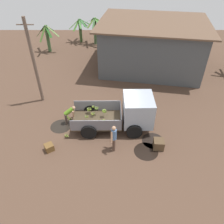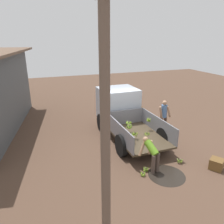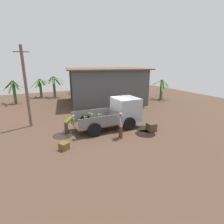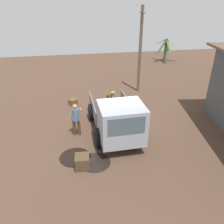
{
  "view_description": "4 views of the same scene",
  "coord_description": "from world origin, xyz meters",
  "px_view_note": "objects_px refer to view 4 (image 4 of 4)",
  "views": [
    {
      "loc": [
        -0.04,
        -10.25,
        9.0
      ],
      "look_at": [
        -0.04,
        -0.25,
        1.1
      ],
      "focal_mm": 35.0,
      "sensor_mm": 36.0,
      "label": 1
    },
    {
      "loc": [
        -8.61,
        3.7,
        4.6
      ],
      "look_at": [
        -0.01,
        0.61,
        1.4
      ],
      "focal_mm": 35.0,
      "sensor_mm": 36.0,
      "label": 2
    },
    {
      "loc": [
        -4.72,
        -11.04,
        4.58
      ],
      "look_at": [
        0.11,
        -0.74,
        1.31
      ],
      "focal_mm": 28.0,
      "sensor_mm": 36.0,
      "label": 3
    },
    {
      "loc": [
        9.3,
        -2.16,
        5.92
      ],
      "look_at": [
        -0.17,
        -0.32,
        0.96
      ],
      "focal_mm": 35.0,
      "sensor_mm": 36.0,
      "label": 4
    }
  ],
  "objects_px": {
    "cargo_truck": "(119,121)",
    "banana_bunch_on_ground_2": "(114,105)",
    "utility_pole": "(140,51)",
    "wooden_crate_1": "(82,162)",
    "person_foreground_visitor": "(76,118)",
    "wooden_crate_0": "(73,102)",
    "banana_bunch_on_ground_0": "(90,107)",
    "banana_bunch_on_ground_1": "(117,104)",
    "person_worker_loading": "(111,97)"
  },
  "relations": [
    {
      "from": "person_worker_loading",
      "to": "banana_bunch_on_ground_0",
      "type": "relative_size",
      "value": 4.72
    },
    {
      "from": "cargo_truck",
      "to": "banana_bunch_on_ground_2",
      "type": "distance_m",
      "value": 3.94
    },
    {
      "from": "wooden_crate_0",
      "to": "person_worker_loading",
      "type": "bearing_deg",
      "value": 71.32
    },
    {
      "from": "utility_pole",
      "to": "wooden_crate_1",
      "type": "bearing_deg",
      "value": -31.36
    },
    {
      "from": "person_foreground_visitor",
      "to": "wooden_crate_1",
      "type": "bearing_deg",
      "value": -173.22
    },
    {
      "from": "person_foreground_visitor",
      "to": "person_worker_loading",
      "type": "bearing_deg",
      "value": -34.7
    },
    {
      "from": "person_worker_loading",
      "to": "banana_bunch_on_ground_2",
      "type": "height_order",
      "value": "person_worker_loading"
    },
    {
      "from": "cargo_truck",
      "to": "banana_bunch_on_ground_0",
      "type": "height_order",
      "value": "cargo_truck"
    },
    {
      "from": "cargo_truck",
      "to": "wooden_crate_0",
      "type": "height_order",
      "value": "cargo_truck"
    },
    {
      "from": "utility_pole",
      "to": "banana_bunch_on_ground_0",
      "type": "xyz_separation_m",
      "value": [
        2.31,
        -3.72,
        -2.78
      ]
    },
    {
      "from": "person_worker_loading",
      "to": "banana_bunch_on_ground_0",
      "type": "bearing_deg",
      "value": -105.86
    },
    {
      "from": "banana_bunch_on_ground_0",
      "to": "wooden_crate_1",
      "type": "bearing_deg",
      "value": -9.21
    },
    {
      "from": "banana_bunch_on_ground_1",
      "to": "wooden_crate_0",
      "type": "bearing_deg",
      "value": -100.79
    },
    {
      "from": "wooden_crate_0",
      "to": "cargo_truck",
      "type": "bearing_deg",
      "value": 23.53
    },
    {
      "from": "person_worker_loading",
      "to": "banana_bunch_on_ground_2",
      "type": "distance_m",
      "value": 0.65
    },
    {
      "from": "utility_pole",
      "to": "wooden_crate_1",
      "type": "height_order",
      "value": "utility_pole"
    },
    {
      "from": "person_foreground_visitor",
      "to": "banana_bunch_on_ground_1",
      "type": "height_order",
      "value": "person_foreground_visitor"
    },
    {
      "from": "banana_bunch_on_ground_0",
      "to": "utility_pole",
      "type": "bearing_deg",
      "value": 121.85
    },
    {
      "from": "utility_pole",
      "to": "banana_bunch_on_ground_0",
      "type": "bearing_deg",
      "value": -58.15
    },
    {
      "from": "person_foreground_visitor",
      "to": "banana_bunch_on_ground_2",
      "type": "distance_m",
      "value": 3.77
    },
    {
      "from": "wooden_crate_0",
      "to": "person_foreground_visitor",
      "type": "bearing_deg",
      "value": 1.14
    },
    {
      "from": "cargo_truck",
      "to": "banana_bunch_on_ground_2",
      "type": "relative_size",
      "value": 23.13
    },
    {
      "from": "person_foreground_visitor",
      "to": "banana_bunch_on_ground_1",
      "type": "distance_m",
      "value": 4.06
    },
    {
      "from": "cargo_truck",
      "to": "person_worker_loading",
      "type": "distance_m",
      "value": 3.75
    },
    {
      "from": "banana_bunch_on_ground_1",
      "to": "person_foreground_visitor",
      "type": "bearing_deg",
      "value": -41.69
    },
    {
      "from": "utility_pole",
      "to": "banana_bunch_on_ground_1",
      "type": "relative_size",
      "value": 30.32
    },
    {
      "from": "banana_bunch_on_ground_2",
      "to": "banana_bunch_on_ground_1",
      "type": "bearing_deg",
      "value": 133.63
    },
    {
      "from": "banana_bunch_on_ground_2",
      "to": "wooden_crate_0",
      "type": "distance_m",
      "value": 2.6
    },
    {
      "from": "cargo_truck",
      "to": "person_worker_loading",
      "type": "height_order",
      "value": "cargo_truck"
    },
    {
      "from": "cargo_truck",
      "to": "wooden_crate_0",
      "type": "relative_size",
      "value": 10.73
    },
    {
      "from": "banana_bunch_on_ground_1",
      "to": "banana_bunch_on_ground_0",
      "type": "bearing_deg",
      "value": -81.79
    },
    {
      "from": "person_worker_loading",
      "to": "banana_bunch_on_ground_1",
      "type": "bearing_deg",
      "value": 104.44
    },
    {
      "from": "utility_pole",
      "to": "person_worker_loading",
      "type": "relative_size",
      "value": 4.81
    },
    {
      "from": "person_worker_loading",
      "to": "wooden_crate_1",
      "type": "relative_size",
      "value": 2.08
    },
    {
      "from": "banana_bunch_on_ground_0",
      "to": "banana_bunch_on_ground_2",
      "type": "height_order",
      "value": "banana_bunch_on_ground_0"
    },
    {
      "from": "banana_bunch_on_ground_1",
      "to": "wooden_crate_1",
      "type": "distance_m",
      "value": 5.99
    },
    {
      "from": "person_worker_loading",
      "to": "wooden_crate_0",
      "type": "height_order",
      "value": "person_worker_loading"
    },
    {
      "from": "banana_bunch_on_ground_1",
      "to": "banana_bunch_on_ground_2",
      "type": "xyz_separation_m",
      "value": [
        0.21,
        -0.22,
        0.02
      ]
    },
    {
      "from": "person_foreground_visitor",
      "to": "wooden_crate_0",
      "type": "height_order",
      "value": "person_foreground_visitor"
    },
    {
      "from": "cargo_truck",
      "to": "wooden_crate_1",
      "type": "relative_size",
      "value": 8.37
    },
    {
      "from": "person_foreground_visitor",
      "to": "banana_bunch_on_ground_0",
      "type": "bearing_deg",
      "value": -14.68
    },
    {
      "from": "person_worker_loading",
      "to": "cargo_truck",
      "type": "bearing_deg",
      "value": -20.5
    },
    {
      "from": "person_foreground_visitor",
      "to": "wooden_crate_0",
      "type": "xyz_separation_m",
      "value": [
        -3.49,
        -0.07,
        -0.72
      ]
    },
    {
      "from": "person_worker_loading",
      "to": "banana_bunch_on_ground_2",
      "type": "relative_size",
      "value": 5.76
    },
    {
      "from": "utility_pole",
      "to": "banana_bunch_on_ground_1",
      "type": "distance_m",
      "value": 4.03
    },
    {
      "from": "wooden_crate_0",
      "to": "wooden_crate_1",
      "type": "relative_size",
      "value": 0.78
    },
    {
      "from": "utility_pole",
      "to": "wooden_crate_1",
      "type": "distance_m",
      "value": 9.15
    },
    {
      "from": "banana_bunch_on_ground_0",
      "to": "banana_bunch_on_ground_1",
      "type": "height_order",
      "value": "banana_bunch_on_ground_0"
    },
    {
      "from": "banana_bunch_on_ground_0",
      "to": "banana_bunch_on_ground_1",
      "type": "xyz_separation_m",
      "value": [
        -0.25,
        1.7,
        -0.03
      ]
    },
    {
      "from": "banana_bunch_on_ground_1",
      "to": "utility_pole",
      "type": "bearing_deg",
      "value": 135.65
    }
  ]
}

